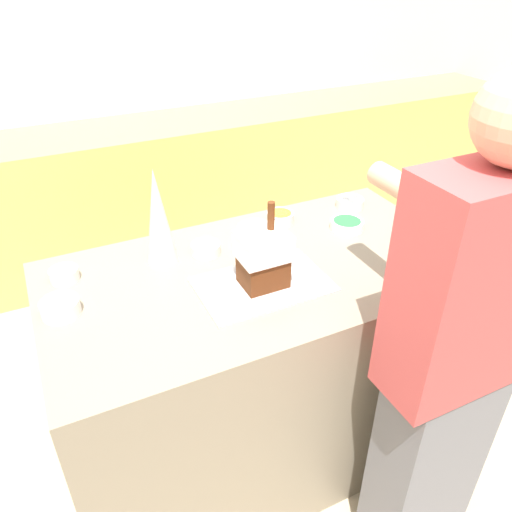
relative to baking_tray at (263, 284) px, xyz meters
The scene contains 15 objects.
ground_plane 0.96m from the baking_tray, 68.19° to the left, with size 12.00×12.00×0.00m, color #C6B28E.
wall_back 2.27m from the baking_tray, 89.05° to the left, with size 8.00×0.05×2.60m.
back_cabinet_block 1.98m from the baking_tray, 88.88° to the left, with size 6.00×0.60×0.94m.
kitchen_island 0.49m from the baking_tray, 68.19° to the left, with size 1.53×0.81×0.95m.
baking_tray is the anchor object (origin of this frame).
gingerbread_house 0.11m from the baking_tray, 27.70° to the left, with size 0.16×0.14×0.29m.
decorative_tree 0.44m from the baking_tray, 130.54° to the left, with size 0.11×0.11×0.36m.
candy_bowl_behind_tray 0.53m from the baking_tray, 23.35° to the left, with size 0.13×0.13×0.04m.
candy_bowl_far_right 0.71m from the baking_tray, 31.15° to the left, with size 0.12×0.12×0.04m.
candy_bowl_beside_tree 0.32m from the baking_tray, 69.41° to the left, with size 0.14×0.14×0.05m.
candy_bowl_center_rear 0.46m from the baking_tray, 54.66° to the left, with size 0.11×0.11×0.05m.
candy_bowl_front_corner 0.65m from the baking_tray, 168.00° to the left, with size 0.12×0.12×0.05m.
candy_bowl_near_tray_right 0.30m from the baking_tray, 109.77° to the left, with size 0.11×0.11×0.04m.
candy_bowl_far_left 0.68m from the baking_tray, 151.65° to the left, with size 0.10×0.10×0.04m.
person 0.64m from the baking_tray, 54.28° to the right, with size 0.46×0.57×1.73m.
Camera 1 is at (-0.66, -1.33, 1.94)m, focal length 35.00 mm.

